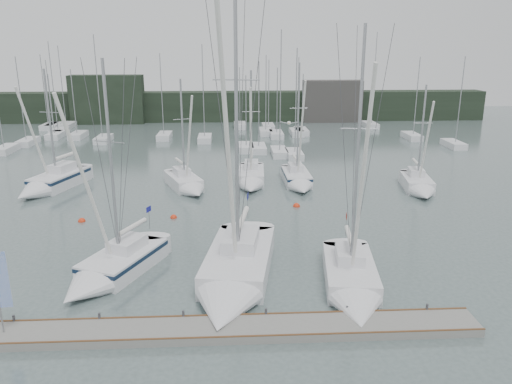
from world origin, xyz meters
TOP-DOWN VIEW (x-y plane):
  - ground at (0.00, 0.00)m, footprint 160.00×160.00m
  - dock at (0.00, -5.00)m, footprint 24.00×2.00m
  - far_treeline at (0.00, 62.00)m, footprint 90.00×4.00m
  - far_building_left at (-20.00, 60.00)m, footprint 12.00×3.00m
  - far_building_right at (18.00, 60.00)m, footprint 10.00×3.00m
  - mast_forest at (-3.88, 45.15)m, footprint 59.54×27.80m
  - sailboat_near_left at (-6.70, 0.80)m, footprint 5.79×8.43m
  - sailboat_near_center at (0.43, -0.78)m, footprint 5.34×12.07m
  - sailboat_near_right at (6.84, -1.78)m, footprint 3.91×9.20m
  - sailboat_mid_a at (-16.26, 19.47)m, footprint 5.37×9.29m
  - sailboat_mid_b at (-3.54, 18.73)m, footprint 4.82×7.40m
  - sailboat_mid_c at (2.35, 20.29)m, footprint 2.86×7.91m
  - sailboat_mid_d at (6.80, 19.74)m, footprint 2.50×7.62m
  - sailboat_mid_e at (17.53, 17.13)m, footprint 3.38×7.31m
  - buoy_a at (-4.10, 11.36)m, footprint 0.53×0.53m
  - buoy_b at (5.84, 13.66)m, footprint 0.59×0.59m
  - buoy_c at (-11.02, 10.90)m, footprint 0.56×0.56m
  - dock_banner at (-9.88, -4.99)m, footprint 0.62×0.11m
  - seagull at (3.37, -0.55)m, footprint 0.91×0.42m

SIDE VIEW (x-z plane):
  - ground at x=0.00m, z-range 0.00..0.00m
  - buoy_a at x=-4.10m, z-range -0.27..0.27m
  - buoy_b at x=5.84m, z-range -0.29..0.29m
  - buoy_c at x=-11.02m, z-range -0.28..0.28m
  - dock at x=0.00m, z-range 0.00..0.40m
  - mast_forest at x=-3.88m, z-range -6.91..7.86m
  - sailboat_mid_e at x=17.53m, z-range -4.63..5.69m
  - sailboat_near_right at x=6.84m, z-range -6.95..8.01m
  - sailboat_mid_b at x=-3.54m, z-range -4.86..5.93m
  - sailboat_mid_d at x=6.80m, z-range -5.52..6.63m
  - sailboat_near_left at x=-6.70m, z-range -6.07..7.22m
  - sailboat_mid_c at x=2.35m, z-range -5.14..6.29m
  - sailboat_near_center at x=0.43m, z-range -8.91..10.18m
  - sailboat_mid_a at x=-16.26m, z-range -5.24..6.55m
  - far_treeline at x=0.00m, z-range 0.00..5.00m
  - dock_banner at x=-9.88m, z-range 0.77..4.82m
  - far_building_right at x=18.00m, z-range 0.00..7.00m
  - far_building_left at x=-20.00m, z-range 0.00..8.00m
  - seagull at x=3.37m, z-range 9.10..9.28m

